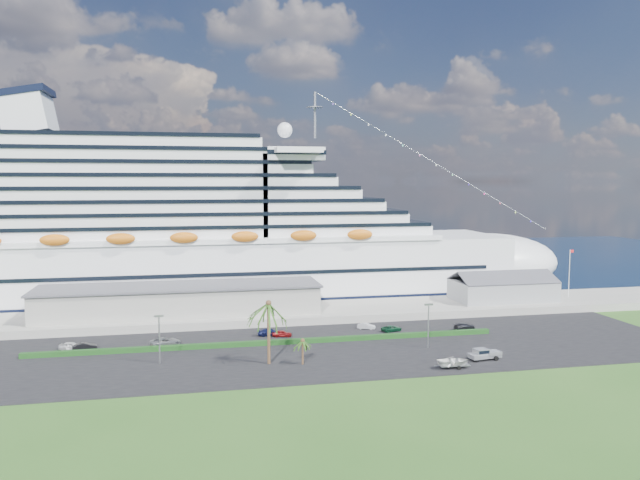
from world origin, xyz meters
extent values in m
plane|color=#28531B|center=(0.00, 0.00, 0.00)|extent=(420.00, 420.00, 0.00)
cube|color=black|center=(0.00, 11.00, 0.06)|extent=(140.00, 38.00, 0.12)
cube|color=gray|center=(0.00, 40.00, 0.90)|extent=(240.00, 20.00, 1.80)
cube|color=black|center=(0.00, 130.00, 0.01)|extent=(420.00, 160.00, 0.02)
cube|color=silver|center=(-20.00, 64.00, 8.00)|extent=(160.00, 30.00, 16.00)
ellipsoid|color=silver|center=(60.00, 64.00, 8.00)|extent=(40.00, 30.00, 16.00)
cube|color=black|center=(-20.00, 64.00, 1.20)|extent=(164.00, 30.60, 2.40)
cube|color=silver|center=(-32.00, 64.00, 29.60)|extent=(128.00, 26.00, 24.80)
cube|color=silver|center=(2.80, 64.00, 37.40)|extent=(14.00, 38.00, 3.20)
cube|color=silver|center=(-60.00, 64.00, 47.00)|extent=(11.58, 14.00, 11.58)
cylinder|color=gray|center=(10.00, 64.00, 48.00)|extent=(0.70, 0.70, 12.00)
ellipsoid|color=#C56212|center=(-24.00, 48.20, 17.80)|extent=(90.00, 2.40, 2.60)
ellipsoid|color=#C56212|center=(-24.00, 79.80, 17.80)|extent=(90.00, 2.40, 2.60)
cube|color=black|center=(-20.00, 64.00, 8.80)|extent=(144.00, 30.40, 0.90)
cube|color=gray|center=(-25.00, 40.00, 4.80)|extent=(60.00, 14.00, 6.00)
cube|color=#4C4C54|center=(-25.00, 40.00, 7.90)|extent=(61.00, 15.00, 0.40)
cube|color=gray|center=(52.00, 40.00, 4.20)|extent=(24.00, 12.00, 4.80)
cube|color=#4C4C54|center=(52.00, 37.00, 7.80)|extent=(24.00, 6.31, 2.74)
cube|color=#4C4C54|center=(52.00, 43.00, 7.80)|extent=(24.00, 6.31, 2.74)
cylinder|color=silver|center=(70.00, 40.00, 7.80)|extent=(0.16, 0.16, 12.00)
cube|color=red|center=(70.50, 40.00, 13.40)|extent=(1.00, 0.04, 0.70)
cube|color=black|center=(-8.00, 16.00, 0.57)|extent=(88.00, 1.10, 0.90)
cylinder|color=gray|center=(-28.00, 8.00, 4.12)|extent=(0.24, 0.24, 8.00)
cube|color=gray|center=(-28.00, 8.00, 8.22)|extent=(1.60, 0.35, 0.35)
cylinder|color=gray|center=(20.00, 8.00, 4.12)|extent=(0.24, 0.24, 8.00)
cube|color=gray|center=(20.00, 8.00, 8.22)|extent=(1.60, 0.35, 0.35)
cylinder|color=#47301E|center=(-10.00, 4.00, 5.25)|extent=(0.54, 0.54, 10.50)
sphere|color=#47301E|center=(-10.00, 4.00, 10.50)|extent=(0.98, 0.98, 0.98)
cylinder|color=#47301E|center=(-4.50, 2.50, 2.10)|extent=(0.35, 0.35, 4.20)
sphere|color=#47301E|center=(-4.50, 2.50, 4.20)|extent=(0.73, 0.73, 0.73)
imported|color=silver|center=(-44.13, 19.81, 0.87)|extent=(4.67, 2.75, 1.49)
imported|color=black|center=(-41.69, 19.04, 0.83)|extent=(4.52, 2.32, 1.42)
imported|color=slate|center=(-27.47, 19.32, 0.90)|extent=(6.15, 4.28, 1.56)
imported|color=#11163C|center=(-7.39, 23.16, 0.85)|extent=(5.05, 2.13, 1.46)
imported|color=maroon|center=(-5.17, 21.67, 0.78)|extent=(4.09, 2.22, 1.32)
imported|color=silver|center=(12.91, 24.44, 0.74)|extent=(3.94, 2.73, 1.23)
imported|color=#0E3B23|center=(17.47, 21.51, 0.73)|extent=(4.80, 3.25, 1.22)
imported|color=black|center=(32.72, 19.92, 0.78)|extent=(4.82, 2.61, 1.33)
cylinder|color=black|center=(24.70, -2.32, 0.53)|extent=(0.85, 0.39, 0.82)
cylinder|color=black|center=(24.70, -0.37, 0.53)|extent=(0.85, 0.39, 0.82)
cylinder|color=black|center=(28.30, -2.32, 0.53)|extent=(0.85, 0.39, 0.82)
cylinder|color=black|center=(28.30, -0.37, 0.53)|extent=(0.85, 0.39, 0.82)
cube|color=#A5A8AC|center=(26.65, -1.34, 0.89)|extent=(5.77, 2.75, 0.72)
cube|color=#A5A8AC|center=(28.14, -1.34, 1.30)|extent=(2.70, 2.30, 0.57)
cube|color=#A5A8AC|center=(25.93, -1.34, 1.61)|extent=(2.49, 2.23, 0.98)
cube|color=black|center=(25.93, -1.34, 1.71)|extent=(2.29, 2.25, 0.57)
cube|color=#A5A8AC|center=(24.29, -1.34, 1.10)|extent=(1.17, 2.06, 0.36)
cube|color=gray|center=(19.45, -4.83, 0.71)|extent=(5.01, 2.01, 0.13)
cylinder|color=gray|center=(17.19, -4.83, 0.71)|extent=(2.37, 0.18, 0.09)
cylinder|color=black|center=(19.88, -5.80, 0.46)|extent=(0.70, 0.26, 0.69)
cylinder|color=black|center=(19.88, -3.87, 0.46)|extent=(0.70, 0.26, 0.69)
imported|color=white|center=(19.45, -4.83, 1.34)|extent=(5.60, 4.10, 1.13)
camera|label=1|loc=(-22.60, -98.07, 30.70)|focal=35.00mm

